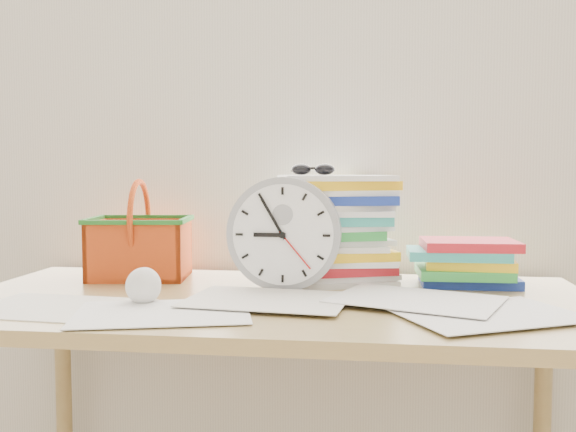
# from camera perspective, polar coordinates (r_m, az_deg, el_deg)

# --- Properties ---
(curtain) EXTENTS (2.40, 0.01, 2.50)m
(curtain) POSITION_cam_1_polar(r_m,az_deg,el_deg) (1.79, 0.64, 12.85)
(curtain) COLOR silver
(curtain) RESTS_ON room_shell
(desk) EXTENTS (1.40, 0.70, 0.75)m
(desk) POSITION_cam_1_polar(r_m,az_deg,el_deg) (1.43, -1.22, -10.15)
(desk) COLOR #9A7F48
(desk) RESTS_ON ground
(paper_stack) EXTENTS (0.36, 0.33, 0.27)m
(paper_stack) POSITION_cam_1_polar(r_m,az_deg,el_deg) (1.60, 3.87, -1.11)
(paper_stack) COLOR white
(paper_stack) RESTS_ON desk
(clock) EXTENTS (0.26, 0.05, 0.26)m
(clock) POSITION_cam_1_polar(r_m,az_deg,el_deg) (1.48, -0.33, -1.58)
(clock) COLOR #94969A
(clock) RESTS_ON desk
(sunglasses) EXTENTS (0.15, 0.14, 0.03)m
(sunglasses) POSITION_cam_1_polar(r_m,az_deg,el_deg) (1.58, 2.23, 4.16)
(sunglasses) COLOR black
(sunglasses) RESTS_ON paper_stack
(book_stack) EXTENTS (0.28, 0.22, 0.11)m
(book_stack) POSITION_cam_1_polar(r_m,az_deg,el_deg) (1.60, 15.20, -4.01)
(book_stack) COLOR white
(book_stack) RESTS_ON desk
(basket) EXTENTS (0.27, 0.22, 0.25)m
(basket) POSITION_cam_1_polar(r_m,az_deg,el_deg) (1.69, -13.05, -1.21)
(basket) COLOR #E35016
(basket) RESTS_ON desk
(crumpled_ball) EXTENTS (0.08, 0.08, 0.08)m
(crumpled_ball) POSITION_cam_1_polar(r_m,az_deg,el_deg) (1.38, -12.75, -6.03)
(crumpled_ball) COLOR white
(crumpled_ball) RESTS_ON desk
(scattered_papers) EXTENTS (1.26, 0.42, 0.02)m
(scattered_papers) POSITION_cam_1_polar(r_m,az_deg,el_deg) (1.42, -1.23, -6.98)
(scattered_papers) COLOR white
(scattered_papers) RESTS_ON desk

